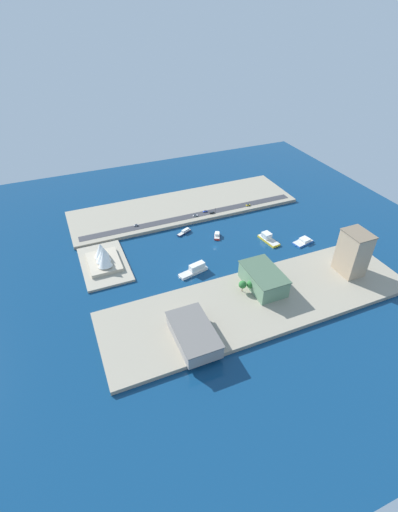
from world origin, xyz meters
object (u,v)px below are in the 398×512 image
carpark_squat_concrete (194,334)px  taxi_yellow_cab (248,205)px  ferry_yellow_fast (268,238)px  traffic_light_waterfront (215,210)px  catamaran_blue (303,241)px  tugboat_red (217,236)px  patrol_launch_navy (184,232)px  suv_black (212,213)px  opera_landmark (103,257)px  apartment_midrise_tan (353,253)px  terminal_long_green (263,279)px  van_white (195,215)px  sedan_silver (136,225)px  hatchback_blue (205,211)px  ferry_white_commuter (195,269)px

carpark_squat_concrete → taxi_yellow_cab: 194.98m
ferry_yellow_fast → traffic_light_waterfront: size_ratio=3.85×
catamaran_blue → taxi_yellow_cab: taxi_yellow_cab is taller
tugboat_red → carpark_squat_concrete: carpark_squat_concrete is taller
catamaran_blue → traffic_light_waterfront: size_ratio=3.21×
patrol_launch_navy → traffic_light_waterfront: traffic_light_waterfront is taller
carpark_squat_concrete → suv_black: bearing=-28.5°
patrol_launch_navy → opera_landmark: 84.72m
apartment_midrise_tan → carpark_squat_concrete: bearing=97.3°
terminal_long_green → van_white: terminal_long_green is taller
sedan_silver → taxi_yellow_cab: bearing=-92.7°
hatchback_blue → sedan_silver: 73.96m
apartment_midrise_tan → carpark_squat_concrete: apartment_midrise_tan is taller
taxi_yellow_cab → sedan_silver: 122.08m
terminal_long_green → patrol_launch_navy: bearing=15.1°
ferry_white_commuter → hatchback_blue: ferry_white_commuter is taller
patrol_launch_navy → apartment_midrise_tan: apartment_midrise_tan is taller
ferry_white_commuter → suv_black: 95.35m
ferry_white_commuter → suv_black: size_ratio=5.31×
ferry_yellow_fast → hatchback_blue: 76.29m
patrol_launch_navy → sedan_silver: (25.73, 41.07, 2.69)m
tugboat_red → van_white: (39.49, 6.28, 2.57)m
ferry_yellow_fast → terminal_long_green: size_ratio=0.63×
tugboat_red → ferry_white_commuter: size_ratio=0.47×
apartment_midrise_tan → suv_black: (131.45, 63.43, -17.91)m
ferry_white_commuter → terminal_long_green: 57.86m
suv_black → hatchback_blue: suv_black is taller
ferry_yellow_fast → hatchback_blue: size_ratio=5.29×
terminal_long_green → sedan_silver: 143.65m
ferry_yellow_fast → terminal_long_green: (-57.84, 40.65, 8.15)m
terminal_long_green → carpark_squat_concrete: terminal_long_green is taller
taxi_yellow_cab → patrol_launch_navy: bearing=103.8°
terminal_long_green → traffic_light_waterfront: size_ratio=6.07×
ferry_white_commuter → taxi_yellow_cab: ferry_white_commuter is taller
tugboat_red → traffic_light_waterfront: traffic_light_waterfront is taller
tugboat_red → apartment_midrise_tan: (-93.14, -75.39, 20.45)m
tugboat_red → van_white: 40.07m
sedan_silver → terminal_long_green: bearing=-151.7°
tugboat_red → suv_black: size_ratio=2.47×
patrol_launch_navy → taxi_yellow_cab: (19.90, -80.87, 2.75)m
carpark_squat_concrete → sedan_silver: bearing=-0.8°
catamaran_blue → sedan_silver: sedan_silver is taller
apartment_midrise_tan → van_white: apartment_midrise_tan is taller
ferry_yellow_fast → patrol_launch_navy: 80.07m
opera_landmark → ferry_white_commuter: bearing=-120.0°
catamaran_blue → terminal_long_green: terminal_long_green is taller
suv_black → tugboat_red: bearing=162.7°
suv_black → traffic_light_waterfront: (-2.33, -2.80, 3.43)m
catamaran_blue → taxi_yellow_cab: size_ratio=4.62×
traffic_light_waterfront → suv_black: bearing=50.2°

